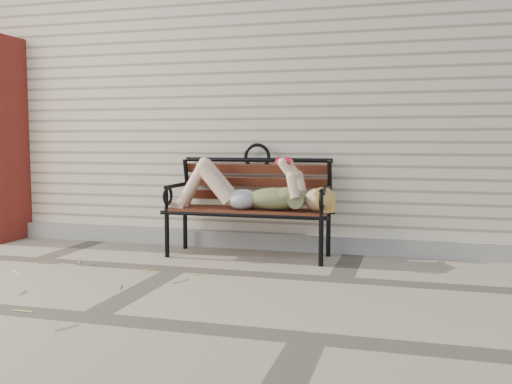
% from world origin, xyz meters
% --- Properties ---
extents(ground, '(80.00, 80.00, 0.00)m').
position_xyz_m(ground, '(0.00, 0.00, 0.00)').
color(ground, gray).
rests_on(ground, ground).
extents(house_wall, '(8.00, 4.00, 3.00)m').
position_xyz_m(house_wall, '(0.00, 3.00, 1.50)').
color(house_wall, beige).
rests_on(house_wall, ground).
extents(foundation_strip, '(8.00, 0.10, 0.15)m').
position_xyz_m(foundation_strip, '(0.00, 0.97, 0.07)').
color(foundation_strip, '#AAA699').
rests_on(foundation_strip, ground).
extents(garden_bench, '(1.49, 0.60, 0.97)m').
position_xyz_m(garden_bench, '(0.39, 0.69, 0.54)').
color(garden_bench, black).
rests_on(garden_bench, ground).
extents(reading_woman, '(1.41, 0.32, 0.44)m').
position_xyz_m(reading_woman, '(0.40, 0.58, 0.57)').
color(reading_woman, '#0A3247').
rests_on(reading_woman, ground).
extents(straw_scatter, '(2.86, 1.63, 0.01)m').
position_xyz_m(straw_scatter, '(-1.28, -0.38, 0.01)').
color(straw_scatter, '#DBD26A').
rests_on(straw_scatter, ground).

